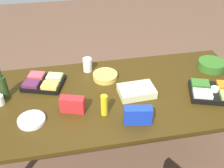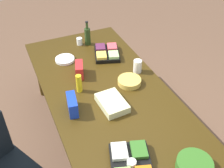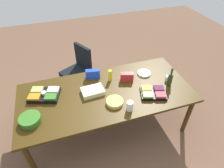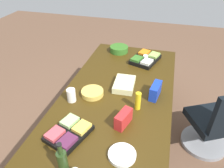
{
  "view_description": "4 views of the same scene",
  "coord_description": "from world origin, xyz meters",
  "views": [
    {
      "loc": [
        0.38,
        1.87,
        2.28
      ],
      "look_at": [
        0.02,
        -0.03,
        0.87
      ],
      "focal_mm": 42.72,
      "sensor_mm": 36.0,
      "label": 1
    },
    {
      "loc": [
        -1.93,
        0.81,
        2.56
      ],
      "look_at": [
        0.08,
        -0.08,
        0.8
      ],
      "focal_mm": 44.43,
      "sensor_mm": 36.0,
      "label": 2
    },
    {
      "loc": [
        -0.57,
        -2.0,
        2.7
      ],
      "look_at": [
        0.11,
        0.07,
        0.85
      ],
      "focal_mm": 30.63,
      "sensor_mm": 36.0,
      "label": 3
    },
    {
      "loc": [
        1.74,
        0.43,
        2.17
      ],
      "look_at": [
        -0.1,
        -0.08,
        0.86
      ],
      "focal_mm": 33.85,
      "sensor_mm": 36.0,
      "label": 4
    }
  ],
  "objects": [
    {
      "name": "chip_bag_red",
      "position": [
        0.39,
        0.16,
        0.85
      ],
      "size": [
        0.21,
        0.14,
        0.14
      ],
      "primitive_type": "cube",
      "rotation": [
        0.0,
        0.0,
        -0.31
      ],
      "color": "red",
      "rests_on": "conference_table"
    },
    {
      "name": "salad_bowl",
      "position": [
        -1.07,
        -0.23,
        0.82
      ],
      "size": [
        0.32,
        0.32,
        0.08
      ],
      "primitive_type": "cylinder",
      "rotation": [
        0.0,
        0.0,
        0.22
      ],
      "color": "#336A21",
      "rests_on": "conference_table"
    },
    {
      "name": "sheet_cake",
      "position": [
        -0.19,
        0.04,
        0.81
      ],
      "size": [
        0.33,
        0.24,
        0.07
      ],
      "primitive_type": "cube",
      "rotation": [
        0.0,
        0.0,
        0.05
      ],
      "color": "beige",
      "rests_on": "conference_table"
    },
    {
      "name": "conference_table",
      "position": [
        0.0,
        0.0,
        0.72
      ],
      "size": [
        2.55,
        1.18,
        0.78
      ],
      "color": "#3A290B",
      "rests_on": "ground"
    },
    {
      "name": "veggie_tray",
      "position": [
        -0.87,
        0.19,
        0.81
      ],
      "size": [
        0.49,
        0.42,
        0.09
      ],
      "color": "black",
      "rests_on": "conference_table"
    },
    {
      "name": "ground_plane",
      "position": [
        0.0,
        0.0,
        0.0
      ],
      "size": [
        10.0,
        10.0,
        0.0
      ],
      "primitive_type": "plane",
      "color": "brown"
    },
    {
      "name": "chip_bowl",
      "position": [
        0.04,
        -0.26,
        0.81
      ],
      "size": [
        0.28,
        0.28,
        0.06
      ],
      "primitive_type": "cylinder",
      "rotation": [
        0.0,
        0.0,
        -0.18
      ],
      "color": "gold",
      "rests_on": "conference_table"
    },
    {
      "name": "mustard_bottle",
      "position": [
        0.14,
        0.25,
        0.87
      ],
      "size": [
        0.07,
        0.07,
        0.19
      ],
      "primitive_type": "cylinder",
      "rotation": [
        0.0,
        0.0,
        0.21
      ],
      "color": "yellow",
      "rests_on": "conference_table"
    },
    {
      "name": "chip_bag_blue",
      "position": [
        -0.11,
        0.4,
        0.85
      ],
      "size": [
        0.23,
        0.12,
        0.15
      ],
      "primitive_type": "cube",
      "rotation": [
        0.0,
        0.0,
        -0.17
      ],
      "color": "#1839BE",
      "rests_on": "conference_table"
    },
    {
      "name": "paper_cup",
      "position": [
        1.0,
        -0.04,
        0.82
      ],
      "size": [
        0.08,
        0.08,
        0.09
      ],
      "primitive_type": "cylinder",
      "rotation": [
        0.0,
        0.0,
        -0.15
      ],
      "color": "white",
      "rests_on": "conference_table"
    },
    {
      "name": "paper_plate_stack",
      "position": [
        0.72,
        0.23,
        0.79
      ],
      "size": [
        0.28,
        0.28,
        0.03
      ],
      "primitive_type": "cylinder",
      "rotation": [
        0.0,
        0.0,
        0.31
      ],
      "color": "white",
      "rests_on": "conference_table"
    },
    {
      "name": "wine_bottle",
      "position": [
        0.97,
        -0.14,
        0.9
      ],
      "size": [
        0.09,
        0.09,
        0.31
      ],
      "color": "#253B18",
      "rests_on": "conference_table"
    },
    {
      "name": "fruit_platter",
      "position": [
        0.64,
        -0.26,
        0.81
      ],
      "size": [
        0.43,
        0.38,
        0.07
      ],
      "color": "black",
      "rests_on": "conference_table"
    },
    {
      "name": "mayo_jar",
      "position": [
        0.19,
        -0.43,
        0.85
      ],
      "size": [
        0.11,
        0.11,
        0.14
      ],
      "primitive_type": "cylinder",
      "rotation": [
        0.0,
        0.0,
        -0.26
      ],
      "color": "white",
      "rests_on": "conference_table"
    }
  ]
}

